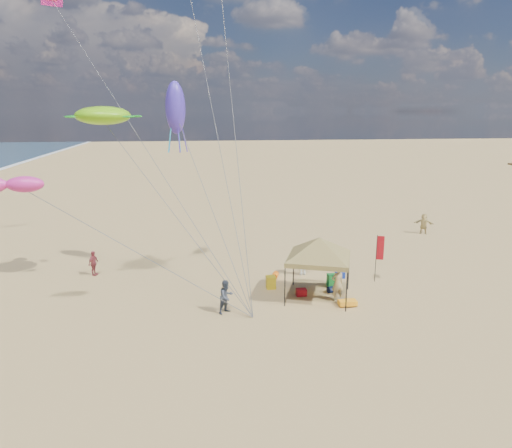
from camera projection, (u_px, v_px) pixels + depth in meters
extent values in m
plane|color=tan|center=(265.00, 322.00, 21.99)|extent=(280.00, 280.00, 0.00)
cylinder|color=black|center=(293.00, 268.00, 26.47)|extent=(0.06, 0.06, 2.02)
cylinder|color=black|center=(348.00, 272.00, 25.83)|extent=(0.06, 0.06, 2.02)
cylinder|color=black|center=(285.00, 287.00, 23.59)|extent=(0.06, 0.06, 2.02)
cylinder|color=black|center=(347.00, 292.00, 22.94)|extent=(0.06, 0.06, 2.02)
cube|color=olive|center=(319.00, 258.00, 24.44)|extent=(4.03, 4.03, 0.24)
pyramid|color=olive|center=(319.00, 237.00, 24.18)|extent=(5.75, 5.75, 1.01)
cylinder|color=black|center=(376.00, 258.00, 26.95)|extent=(0.04, 0.04, 2.78)
cube|color=#AA0D17|center=(380.00, 248.00, 26.76)|extent=(0.39, 0.15, 1.39)
cube|color=#A30D15|center=(301.00, 292.00, 25.12)|extent=(0.54, 0.38, 0.38)
cube|color=#122A96|center=(340.00, 275.00, 27.81)|extent=(0.54, 0.38, 0.38)
cylinder|color=#0C1738|center=(333.00, 289.00, 25.58)|extent=(0.69, 0.54, 0.36)
cylinder|color=orange|center=(275.00, 275.00, 27.74)|extent=(0.54, 0.69, 0.36)
cube|color=green|center=(332.00, 280.00, 26.43)|extent=(0.50, 0.50, 0.70)
cube|color=gold|center=(271.00, 282.00, 26.14)|extent=(0.50, 0.50, 0.70)
cube|color=slate|center=(342.00, 301.00, 24.04)|extent=(0.34, 0.30, 0.28)
cube|color=#FDA41C|center=(348.00, 303.00, 23.74)|extent=(0.90, 0.50, 0.24)
imported|color=tan|center=(337.00, 283.00, 24.34)|extent=(0.76, 0.58, 1.87)
imported|color=#3C4452|center=(226.00, 297.00, 22.84)|extent=(1.03, 1.00, 1.67)
imported|color=beige|center=(303.00, 260.00, 28.17)|extent=(1.28, 0.87, 1.83)
imported|color=#953942|center=(93.00, 263.00, 28.13)|extent=(0.69, 0.96, 1.51)
imported|color=tan|center=(424.00, 224.00, 37.75)|extent=(1.58, 1.18, 1.66)
ellipsoid|color=#70C510|center=(103.00, 116.00, 24.08)|extent=(3.40, 3.06, 0.94)
ellipsoid|color=#D2298B|center=(25.00, 184.00, 21.06)|extent=(1.73, 0.99, 0.73)
ellipsoid|color=#4630BA|center=(175.00, 108.00, 26.59)|extent=(1.38, 1.38, 2.93)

